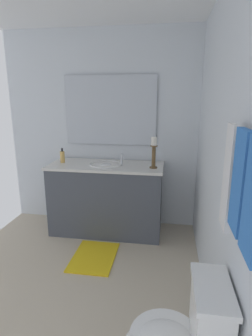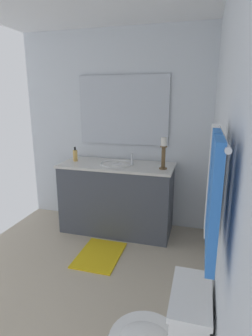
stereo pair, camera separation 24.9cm
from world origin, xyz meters
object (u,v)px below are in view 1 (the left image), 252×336
(towel_near_vanity, at_px, (229,178))
(candle_holder_tall, at_px, (154,151))
(vanity_cabinet, at_px, (107,198))
(soap_bottle, at_px, (62,157))
(bath_mat, at_px, (94,257))
(towel_center, at_px, (240,182))
(mirror, at_px, (110,110))
(sink_basin, at_px, (106,168))
(towel_bar, at_px, (250,134))

(towel_near_vanity, bearing_deg, candle_holder_tall, -164.86)
(vanity_cabinet, bearing_deg, soap_bottle, -91.63)
(vanity_cabinet, relative_size, bath_mat, 2.30)
(towel_near_vanity, bearing_deg, vanity_cabinet, -149.79)
(candle_holder_tall, distance_m, towel_center, 1.97)
(vanity_cabinet, distance_m, mirror, 1.09)
(sink_basin, bearing_deg, candle_holder_tall, 83.03)
(vanity_cabinet, height_order, bath_mat, vanity_cabinet)
(sink_basin, distance_m, towel_near_vanity, 2.09)
(mirror, height_order, soap_bottle, mirror)
(mirror, height_order, towel_center, mirror)
(vanity_cabinet, height_order, candle_holder_tall, candle_holder_tall)
(towel_center, bearing_deg, vanity_cabinet, -152.42)
(sink_basin, xyz_separation_m, bath_mat, (0.62, -0.00, -0.82))
(vanity_cabinet, height_order, soap_bottle, soap_bottle)
(towel_bar, distance_m, towel_near_vanity, 0.31)
(candle_holder_tall, distance_m, towel_near_vanity, 1.77)
(sink_basin, distance_m, towel_center, 2.28)
(vanity_cabinet, distance_m, candle_holder_tall, 0.85)
(candle_holder_tall, height_order, towel_center, towel_center)
(mirror, distance_m, towel_center, 2.48)
(towel_near_vanity, bearing_deg, mirror, -153.31)
(vanity_cabinet, height_order, mirror, mirror)
(vanity_cabinet, bearing_deg, sink_basin, 90.00)
(sink_basin, height_order, mirror, mirror)
(vanity_cabinet, relative_size, mirror, 1.20)
(soap_bottle, xyz_separation_m, towel_bar, (1.99, 1.60, 0.57))
(candle_holder_tall, relative_size, soap_bottle, 1.98)
(sink_basin, bearing_deg, soap_bottle, -91.63)
(mirror, height_order, towel_near_vanity, mirror)
(sink_basin, bearing_deg, mirror, -179.80)
(soap_bottle, xyz_separation_m, towel_near_vanity, (1.79, 1.58, 0.33))
(towel_bar, distance_m, towel_center, 0.20)
(vanity_cabinet, height_order, towel_near_vanity, towel_near_vanity)
(vanity_cabinet, xyz_separation_m, towel_bar, (1.97, 1.05, 1.08))
(soap_bottle, bearing_deg, towel_center, 38.50)
(towel_bar, distance_m, bath_mat, 2.27)
(towel_bar, bearing_deg, candle_holder_tall, -165.90)
(vanity_cabinet, relative_size, towel_bar, 2.27)
(sink_basin, bearing_deg, towel_bar, 27.97)
(vanity_cabinet, xyz_separation_m, soap_bottle, (-0.02, -0.55, 0.50))
(sink_basin, distance_m, soap_bottle, 0.56)
(mirror, bearing_deg, towel_near_vanity, 26.69)
(mirror, relative_size, candle_holder_tall, 3.22)
(towel_center, bearing_deg, soap_bottle, -141.50)
(candle_holder_tall, height_order, towel_near_vanity, towel_near_vanity)
(soap_bottle, bearing_deg, mirror, 115.63)
(towel_bar, xyz_separation_m, towel_near_vanity, (-0.20, -0.02, -0.24))
(towel_near_vanity, height_order, towel_center, same)
(vanity_cabinet, xyz_separation_m, sink_basin, (-0.00, 0.00, 0.39))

